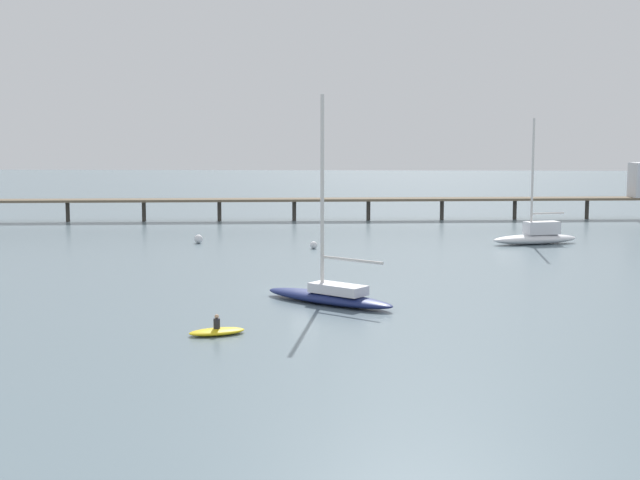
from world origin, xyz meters
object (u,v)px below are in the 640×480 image
Objects in this scene: sailboat_navy at (330,293)px; mooring_buoy_far at (314,245)px; sailboat_white at (537,235)px; mooring_buoy_inner at (198,239)px; pier at (434,194)px; dinghy_yellow at (217,331)px.

sailboat_navy is 27.52m from mooring_buoy_far.
sailboat_white reaches higher than mooring_buoy_inner.
dinghy_yellow is (-17.17, -65.54, -3.09)m from pier.
sailboat_navy is at bearing 57.24° from dinghy_yellow.
mooring_buoy_far is at bearing 95.04° from sailboat_navy.
dinghy_yellow reaches higher than mooring_buoy_far.
sailboat_navy is (-19.41, -31.91, -0.18)m from sailboat_white.
mooring_buoy_far is 0.81× the size of mooring_buoy_inner.
sailboat_navy reaches higher than pier.
pier is at bearing 78.69° from sailboat_navy.
mooring_buoy_far is (-21.83, -4.50, -0.56)m from sailboat_white.
pier is 123.29× the size of mooring_buoy_far.
pier is 25.25× the size of dinghy_yellow.
sailboat_white is at bearing 1.39° from mooring_buoy_inner.
mooring_buoy_far is (3.47, 36.57, 0.15)m from dinghy_yellow.
sailboat_navy is at bearing -121.31° from sailboat_white.
sailboat_navy is 10.90m from dinghy_yellow.
mooring_buoy_far is at bearing 84.57° from dinghy_yellow.
sailboat_white reaches higher than pier.
sailboat_navy is 3.93× the size of dinghy_yellow.
dinghy_yellow is (-5.89, -9.15, -0.53)m from sailboat_navy.
mooring_buoy_inner is (-14.09, 31.10, -0.30)m from sailboat_navy.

